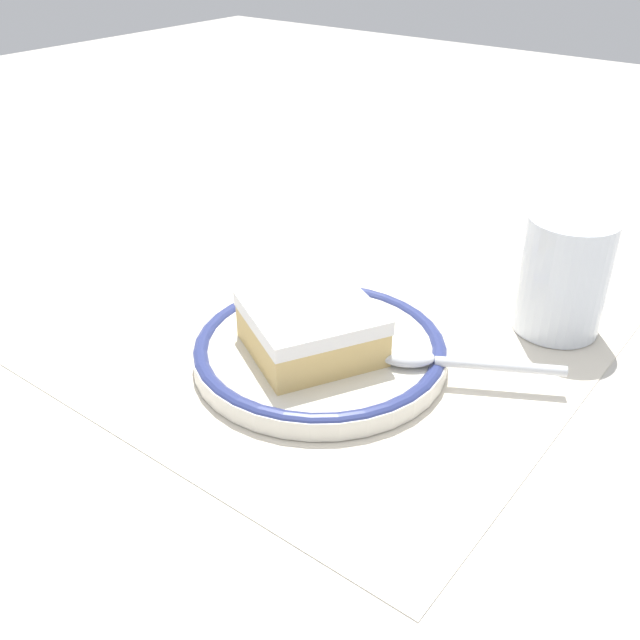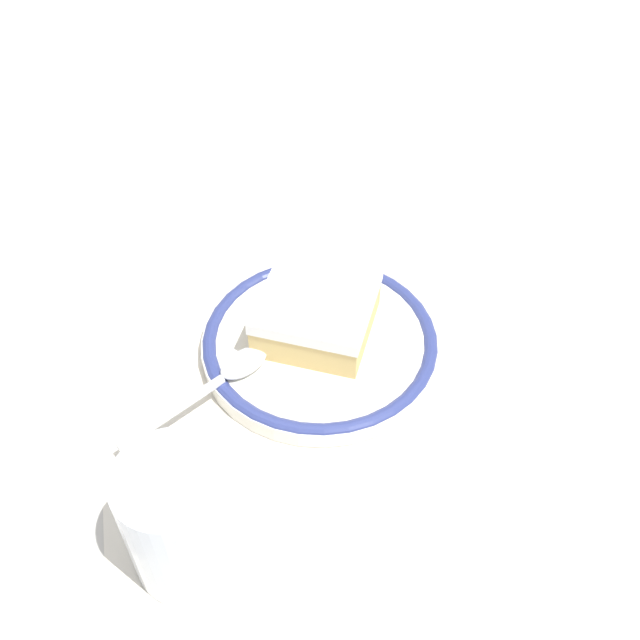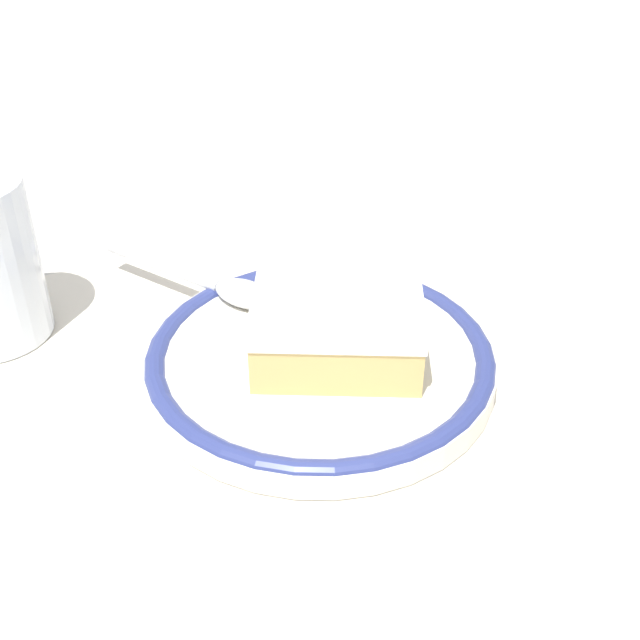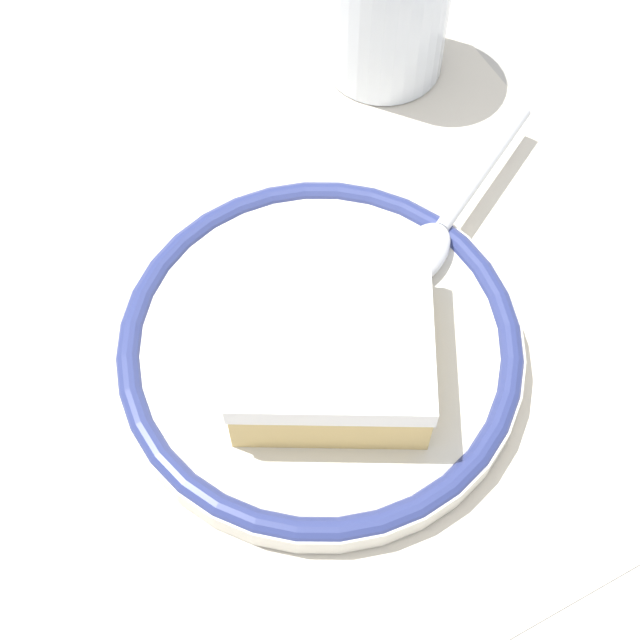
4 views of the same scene
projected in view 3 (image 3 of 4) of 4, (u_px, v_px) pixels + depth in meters
ground_plane at (301, 431)px, 0.39m from camera, size 2.40×2.40×0.00m
placemat at (301, 430)px, 0.39m from camera, size 0.41×0.35×0.00m
plate at (320, 360)px, 0.42m from camera, size 0.18×0.18×0.02m
cake_slice at (337, 318)px, 0.41m from camera, size 0.11×0.11×0.04m
spoon at (219, 285)px, 0.47m from camera, size 0.12×0.08×0.01m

